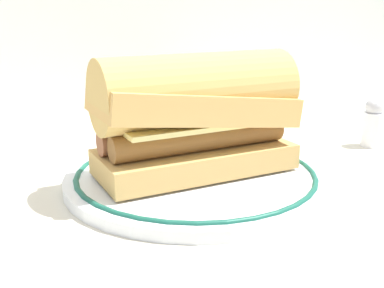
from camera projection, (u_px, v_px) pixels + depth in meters
ground_plane at (211, 196)px, 0.49m from camera, size 1.50×1.50×0.00m
plate at (192, 177)px, 0.52m from camera, size 0.28×0.28×0.01m
sausage_sandwich at (192, 112)px, 0.50m from camera, size 0.22×0.10×0.13m
drinking_glass at (205, 99)px, 0.74m from camera, size 0.07×0.07×0.11m
salt_shaker at (373, 123)px, 0.65m from camera, size 0.03×0.03×0.07m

